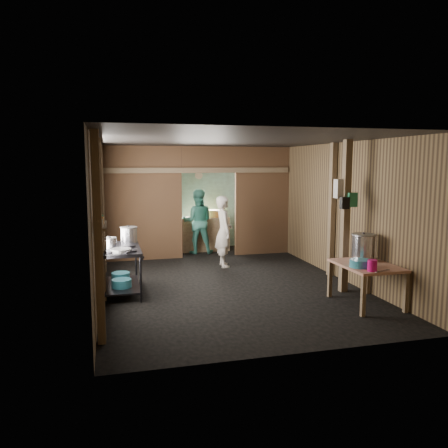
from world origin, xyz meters
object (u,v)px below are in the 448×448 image
object	(u,v)px
gas_range	(121,270)
prep_table	(366,284)
yellow_tub	(213,214)
pink_bucket	(372,266)
stove_pot_large	(129,235)
stock_pot	(363,247)
cook	(224,231)

from	to	relation	value
gas_range	prep_table	world-z (taller)	gas_range
yellow_tub	gas_range	bearing A→B (deg)	-125.35
gas_range	prep_table	size ratio (longest dim) A/B	1.24
pink_bucket	stove_pot_large	bearing A→B (deg)	143.98
gas_range	stock_pot	bearing A→B (deg)	-18.46
stock_pot	cook	distance (m)	3.25
prep_table	cook	world-z (taller)	cook
gas_range	stock_pot	distance (m)	4.06
stove_pot_large	stock_pot	size ratio (longest dim) A/B	0.69
stove_pot_large	cook	size ratio (longest dim) A/B	0.20
stove_pot_large	pink_bucket	distance (m)	4.16
pink_bucket	cook	distance (m)	3.79
stove_pot_large	prep_table	bearing A→B (deg)	-29.68
gas_range	pink_bucket	bearing A→B (deg)	-29.72
gas_range	stock_pot	world-z (taller)	stock_pot
prep_table	yellow_tub	size ratio (longest dim) A/B	3.34
yellow_tub	cook	world-z (taller)	cook
stock_pot	cook	world-z (taller)	cook
stove_pot_large	stock_pot	bearing A→B (deg)	-25.00
stock_pot	gas_range	bearing A→B (deg)	161.54
cook	prep_table	bearing A→B (deg)	-152.79
stock_pot	pink_bucket	world-z (taller)	stock_pot
prep_table	cook	size ratio (longest dim) A/B	0.72
gas_range	stock_pot	size ratio (longest dim) A/B	3.02
pink_bucket	cook	world-z (taller)	cook
pink_bucket	gas_range	bearing A→B (deg)	150.28
gas_range	stove_pot_large	size ratio (longest dim) A/B	4.39
pink_bucket	yellow_tub	bearing A→B (deg)	101.68
prep_table	stock_pot	distance (m)	0.62
prep_table	stock_pot	bearing A→B (deg)	69.15
prep_table	yellow_tub	distance (m)	5.19
prep_table	stove_pot_large	xyz separation A→B (m)	(-3.54, 2.02, 0.61)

